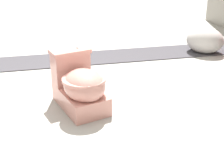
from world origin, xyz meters
TOP-DOWN VIEW (x-y plane):
  - ground_plane at (0.00, 0.00)m, footprint 14.00×14.00m
  - gravel_strip at (-1.12, 0.50)m, footprint 0.56×8.00m
  - toilet at (0.24, -0.05)m, footprint 0.71×0.53m
  - boulder_near at (-1.14, 1.90)m, footprint 0.48×0.47m
  - boulder_far at (-1.01, 1.87)m, footprint 0.66×0.67m

SIDE VIEW (x-z plane):
  - ground_plane at x=0.00m, z-range 0.00..0.00m
  - gravel_strip at x=-1.12m, z-range 0.00..0.01m
  - boulder_near at x=-1.14m, z-range 0.00..0.25m
  - boulder_far at x=-1.01m, z-range 0.00..0.36m
  - toilet at x=0.24m, z-range -0.04..0.48m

